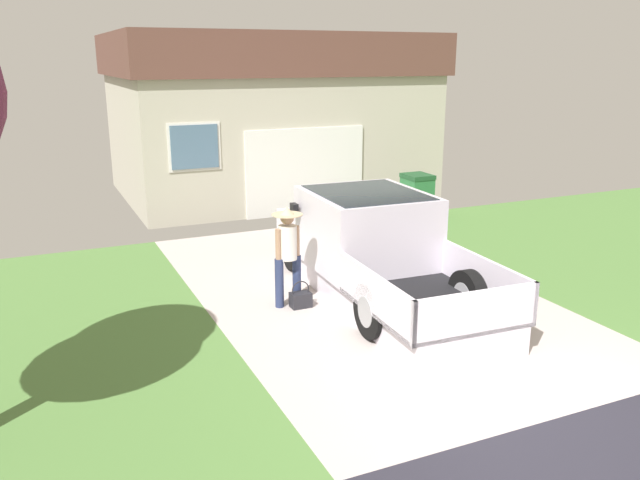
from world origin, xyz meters
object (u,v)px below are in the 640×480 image
at_px(house_with_garage, 267,114).
at_px(wheeled_trash_bin, 417,195).
at_px(pickup_truck, 370,248).
at_px(person_with_hat, 288,249).
at_px(handbag, 301,299).

distance_m(house_with_garage, wheeled_trash_bin, 5.40).
relative_size(pickup_truck, person_with_hat, 3.32).
height_order(house_with_garage, wheeled_trash_bin, house_with_garage).
xyz_separation_m(handbag, wheeled_trash_bin, (4.84, 4.22, 0.46)).
xyz_separation_m(pickup_truck, person_with_hat, (-1.50, -0.06, 0.18)).
xyz_separation_m(person_with_hat, wheeled_trash_bin, (4.98, 4.04, -0.33)).
distance_m(person_with_hat, wheeled_trash_bin, 6.42).
xyz_separation_m(house_with_garage, wheeled_trash_bin, (2.15, -4.67, -1.65)).
xyz_separation_m(pickup_truck, house_with_garage, (1.33, 8.65, 1.50)).
bearing_deg(pickup_truck, person_with_hat, -175.10).
bearing_deg(wheeled_trash_bin, house_with_garage, 114.75).
bearing_deg(pickup_truck, handbag, -167.51).
relative_size(pickup_truck, wheeled_trash_bin, 4.82).
bearing_deg(handbag, pickup_truck, 9.93).
distance_m(pickup_truck, wheeled_trash_bin, 5.29).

